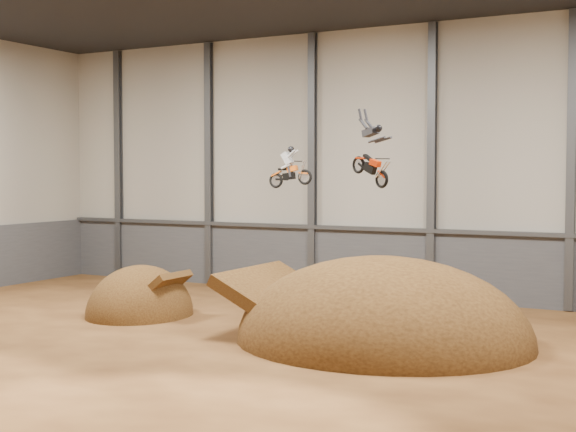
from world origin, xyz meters
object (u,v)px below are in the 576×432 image
object	(u,v)px
takeoff_ramp	(140,315)
fmx_rider_a	(291,165)
landing_ramp	(382,343)
fmx_rider_b	(368,148)

from	to	relation	value
takeoff_ramp	fmx_rider_a	distance (m)	9.70
takeoff_ramp	fmx_rider_a	size ratio (longest dim) A/B	2.53
landing_ramp	fmx_rider_a	xyz separation A→B (m)	(-5.34, 2.72, 6.81)
landing_ramp	fmx_rider_b	size ratio (longest dim) A/B	4.42
takeoff_ramp	landing_ramp	bearing A→B (deg)	-1.85
takeoff_ramp	fmx_rider_b	size ratio (longest dim) A/B	2.04
takeoff_ramp	fmx_rider_b	world-z (taller)	fmx_rider_b
landing_ramp	fmx_rider_b	distance (m)	7.63
takeoff_ramp	landing_ramp	world-z (taller)	landing_ramp
fmx_rider_a	fmx_rider_b	size ratio (longest dim) A/B	0.81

